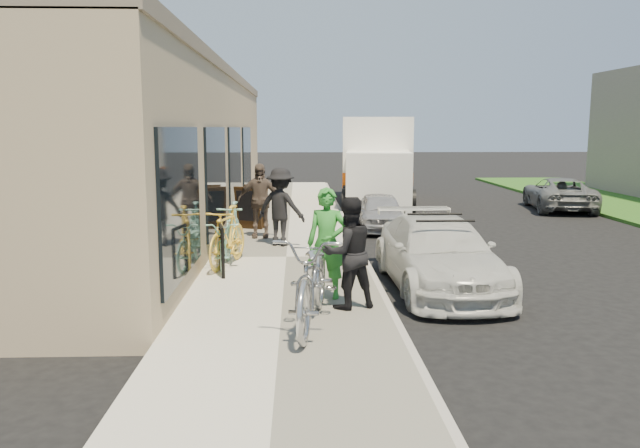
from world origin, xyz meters
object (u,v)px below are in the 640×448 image
object	(u,v)px
woman_rider	(327,243)
bystander_a	(281,207)
sedan_white	(438,254)
sedan_silver	(381,211)
cruiser_bike_b	(223,243)
moving_truck	(377,166)
sandwich_board	(251,207)
tandem_bike	(314,279)
cruiser_bike_a	(233,229)
cruiser_bike_c	(228,237)
far_car_gray	(559,194)
bystander_b	(259,201)
man_standing	(348,253)
bike_rack	(222,245)

from	to	relation	value
woman_rider	bystander_a	world-z (taller)	bystander_a
sedan_white	sedan_silver	world-z (taller)	sedan_white
woman_rider	cruiser_bike_b	world-z (taller)	woman_rider
sedan_silver	moving_truck	xyz separation A→B (m)	(0.63, 5.92, 0.86)
sandwich_board	sedan_white	distance (m)	6.57
woman_rider	cruiser_bike_b	xyz separation A→B (m)	(-1.82, 2.18, -0.40)
tandem_bike	woman_rider	bearing A→B (deg)	88.67
cruiser_bike_a	cruiser_bike_b	distance (m)	1.06
sandwich_board	cruiser_bike_c	bearing A→B (deg)	-71.04
far_car_gray	tandem_bike	xyz separation A→B (m)	(-8.39, -12.32, 0.23)
sandwich_board	sedan_white	xyz separation A→B (m)	(3.54, -5.54, -0.11)
moving_truck	bystander_b	bearing A→B (deg)	-109.56
man_standing	cruiser_bike_a	xyz separation A→B (m)	(-2.02, 3.79, -0.27)
far_car_gray	tandem_bike	distance (m)	14.90
sedan_white	sandwich_board	bearing A→B (deg)	120.54
sandwich_board	sedan_white	bearing A→B (deg)	-36.94
far_car_gray	cruiser_bike_a	size ratio (longest dim) A/B	2.21
cruiser_bike_c	tandem_bike	bearing A→B (deg)	-53.29
sandwich_board	bystander_b	bearing A→B (deg)	-56.73
sedan_white	bystander_b	size ratio (longest dim) A/B	2.41
cruiser_bike_c	bystander_a	world-z (taller)	bystander_a
bike_rack	sandwich_board	bearing A→B (deg)	88.44
cruiser_bike_c	bystander_a	distance (m)	2.23
moving_truck	far_car_gray	distance (m)	6.18
woman_rider	cruiser_bike_a	size ratio (longest dim) A/B	0.95
bystander_a	bike_rack	bearing A→B (deg)	96.02
moving_truck	bystander_a	world-z (taller)	moving_truck
cruiser_bike_b	cruiser_bike_c	distance (m)	0.16
sedan_silver	cruiser_bike_b	bearing A→B (deg)	-124.12
sandwich_board	cruiser_bike_b	size ratio (longest dim) A/B	0.66
woman_rider	bystander_a	size ratio (longest dim) A/B	0.98
bike_rack	bystander_b	xyz separation A→B (m)	(0.44, 3.74, 0.34)
tandem_bike	cruiser_bike_c	world-z (taller)	tandem_bike
man_standing	bystander_a	distance (m)	4.91
cruiser_bike_b	bystander_a	size ratio (longest dim) A/B	0.97
cruiser_bike_c	man_standing	bearing A→B (deg)	-40.25
woman_rider	cruiser_bike_c	world-z (taller)	woman_rider
tandem_bike	cruiser_bike_c	bearing A→B (deg)	121.28
sedan_white	cruiser_bike_b	xyz separation A→B (m)	(-3.74, 1.15, -0.01)
cruiser_bike_b	cruiser_bike_c	bearing A→B (deg)	30.98
woman_rider	bystander_b	size ratio (longest dim) A/B	0.96
sandwich_board	sedan_silver	xyz separation A→B (m)	(3.38, 0.57, -0.21)
bystander_a	tandem_bike	bearing A→B (deg)	121.16
sandwich_board	sedan_white	size ratio (longest dim) A/B	0.26
sandwich_board	far_car_gray	bearing A→B (deg)	44.74
sedan_silver	man_standing	size ratio (longest dim) A/B	1.82
cruiser_bike_c	bike_rack	bearing A→B (deg)	-77.81
cruiser_bike_a	bystander_b	size ratio (longest dim) A/B	1.01
sandwich_board	tandem_bike	xyz separation A→B (m)	(1.39, -7.91, 0.06)
far_car_gray	tandem_bike	bearing A→B (deg)	65.55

